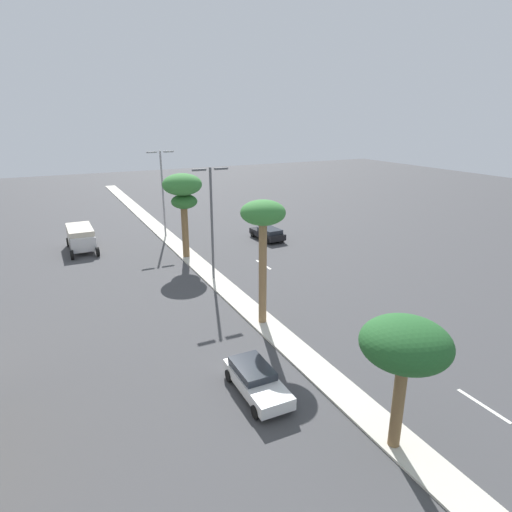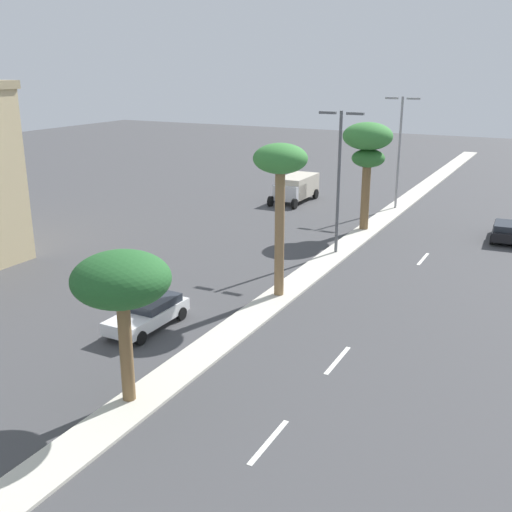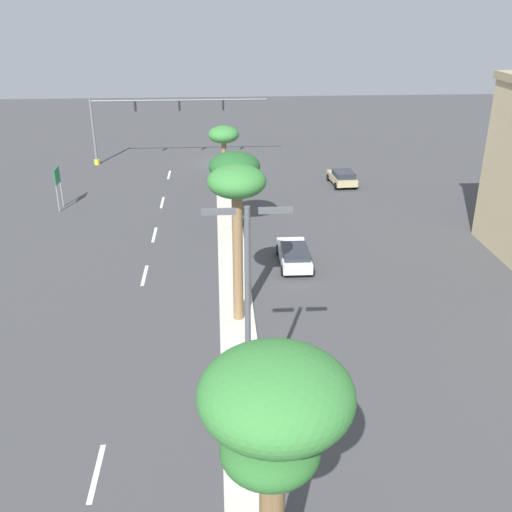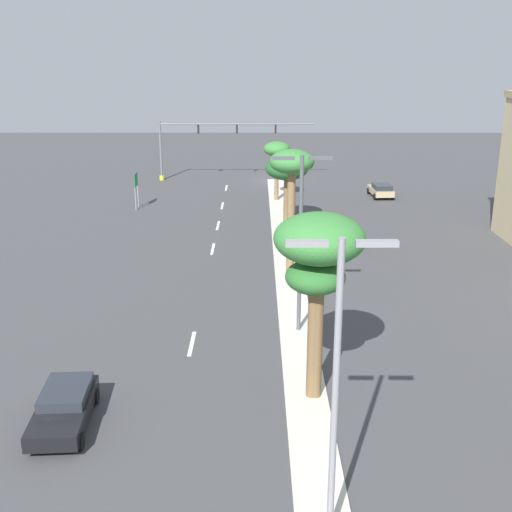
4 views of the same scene
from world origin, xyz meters
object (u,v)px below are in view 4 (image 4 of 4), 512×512
(sedan_tan_right, at_px, (381,190))
(sedan_black_rear, at_px, (64,407))
(palm_tree_leading, at_px, (292,170))
(palm_tree_center, at_px, (315,286))
(traffic_signal_gantry, at_px, (202,141))
(directional_road_sign, at_px, (136,183))
(palm_tree_trailing, at_px, (287,169))
(street_lamp_near, at_px, (301,230))
(street_lamp_far, at_px, (336,372))
(palm_tree_rear, at_px, (277,151))
(sedan_white_center, at_px, (336,236))
(palm_tree_near, at_px, (319,244))

(sedan_tan_right, distance_m, sedan_black_rear, 45.04)
(palm_tree_leading, xyz_separation_m, palm_tree_center, (-0.16, 15.46, -1.88))
(traffic_signal_gantry, distance_m, directional_road_sign, 14.46)
(palm_tree_center, relative_size, sedan_tan_right, 1.51)
(palm_tree_trailing, distance_m, palm_tree_center, 27.77)
(sedan_black_rear, bearing_deg, directional_road_sign, -84.35)
(street_lamp_near, distance_m, street_lamp_far, 14.86)
(palm_tree_leading, bearing_deg, palm_tree_rear, -89.26)
(sedan_white_center, xyz_separation_m, sedan_black_rear, (13.40, 23.92, 0.02))
(palm_tree_leading, distance_m, street_lamp_near, 8.94)
(directional_road_sign, distance_m, palm_tree_trailing, 14.94)
(palm_tree_trailing, height_order, sedan_tan_right, palm_tree_trailing)
(palm_tree_leading, bearing_deg, palm_tree_trailing, -91.32)
(street_lamp_near, relative_size, street_lamp_far, 0.97)
(directional_road_sign, distance_m, palm_tree_center, 36.37)
(palm_tree_rear, height_order, street_lamp_near, street_lamp_near)
(traffic_signal_gantry, height_order, sedan_tan_right, traffic_signal_gantry)
(palm_tree_leading, height_order, street_lamp_far, street_lamp_far)
(palm_tree_trailing, xyz_separation_m, street_lamp_near, (0.28, 21.13, 0.80))
(sedan_black_rear, bearing_deg, palm_tree_leading, -119.07)
(directional_road_sign, relative_size, sedan_black_rear, 0.70)
(palm_tree_near, bearing_deg, sedan_black_rear, 11.15)
(palm_tree_rear, relative_size, street_lamp_near, 0.62)
(palm_tree_center, height_order, sedan_black_rear, palm_tree_center)
(traffic_signal_gantry, height_order, palm_tree_leading, palm_tree_leading)
(directional_road_sign, relative_size, sedan_tan_right, 0.83)
(traffic_signal_gantry, distance_m, palm_tree_rear, 13.03)
(traffic_signal_gantry, distance_m, sedan_tan_right, 20.60)
(palm_tree_rear, xyz_separation_m, sedan_black_rear, (9.41, 38.72, -4.08))
(palm_tree_leading, bearing_deg, palm_tree_near, 91.05)
(palm_tree_trailing, xyz_separation_m, sedan_black_rear, (9.97, 29.72, -3.96))
(street_lamp_near, distance_m, sedan_tan_right, 33.76)
(palm_tree_trailing, bearing_deg, palm_tree_rear, -86.44)
(traffic_signal_gantry, distance_m, palm_tree_near, 47.92)
(palm_tree_near, relative_size, palm_tree_center, 1.32)
(palm_tree_leading, bearing_deg, sedan_tan_right, -113.81)
(palm_tree_center, xyz_separation_m, street_lamp_near, (0.16, -6.64, 0.47))
(directional_road_sign, bearing_deg, traffic_signal_gantry, -110.58)
(directional_road_sign, distance_m, street_lamp_near, 30.30)
(traffic_signal_gantry, xyz_separation_m, directional_road_sign, (5.03, 13.40, -2.05))
(palm_tree_trailing, xyz_separation_m, palm_tree_center, (0.12, 27.76, 0.33))
(palm_tree_near, bearing_deg, palm_tree_rear, -89.13)
(palm_tree_near, xyz_separation_m, palm_tree_center, (0.12, 0.01, -1.76))
(traffic_signal_gantry, relative_size, palm_tree_center, 2.88)
(palm_tree_trailing, bearing_deg, sedan_tan_right, -132.65)
(sedan_black_rear, bearing_deg, palm_tree_trailing, -108.54)
(palm_tree_rear, bearing_deg, palm_tree_leading, 90.74)
(palm_tree_rear, height_order, palm_tree_trailing, palm_tree_trailing)
(palm_tree_rear, distance_m, street_lamp_near, 30.13)
(palm_tree_near, height_order, street_lamp_far, street_lamp_far)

